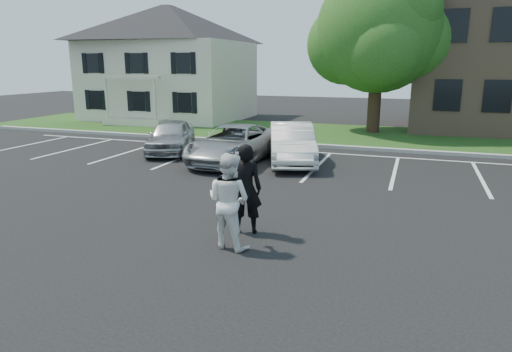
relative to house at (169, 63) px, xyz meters
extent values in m
plane|color=black|center=(13.00, -19.97, -3.83)|extent=(90.00, 90.00, 0.00)
cube|color=gray|center=(13.00, -7.97, -3.75)|extent=(40.00, 0.30, 0.15)
cube|color=#13420E|center=(13.00, -3.97, -3.79)|extent=(44.00, 8.00, 0.08)
cube|color=silver|center=(-1.00, -11.97, -3.82)|extent=(0.12, 5.20, 0.01)
cube|color=silver|center=(1.80, -11.97, -3.82)|extent=(0.12, 5.20, 0.01)
cube|color=silver|center=(4.60, -11.97, -3.82)|extent=(0.12, 5.20, 0.01)
cube|color=silver|center=(7.40, -11.97, -3.82)|extent=(0.12, 5.20, 0.01)
cube|color=silver|center=(10.20, -11.97, -3.82)|extent=(0.12, 5.20, 0.01)
cube|color=silver|center=(13.00, -11.97, -3.82)|extent=(0.12, 5.20, 0.01)
cube|color=silver|center=(15.80, -11.97, -3.82)|extent=(0.12, 5.20, 0.01)
cube|color=silver|center=(18.60, -11.97, -3.82)|extent=(0.12, 5.20, 0.01)
cube|color=silver|center=(14.40, -9.27, -3.82)|extent=(34.00, 0.12, 0.01)
cube|color=beige|center=(0.00, 0.03, -1.23)|extent=(10.00, 8.00, 5.20)
pyramid|color=black|center=(0.00, 0.03, 2.57)|extent=(10.30, 8.24, 2.40)
cube|color=beige|center=(0.00, -4.27, -3.58)|extent=(4.00, 1.60, 0.50)
cylinder|color=beige|center=(-1.70, -4.87, -2.48)|extent=(0.18, 0.18, 2.70)
cylinder|color=beige|center=(1.70, -4.87, -2.48)|extent=(0.18, 0.18, 2.70)
cube|color=beige|center=(0.00, -4.87, -0.83)|extent=(4.20, 0.25, 0.20)
cube|color=black|center=(0.00, -3.99, -2.33)|extent=(0.90, 0.06, 1.20)
cube|color=black|center=(0.00, -3.99, -0.03)|extent=(0.90, 0.06, 1.20)
cube|color=black|center=(-0.65, -3.99, -2.33)|extent=(0.32, 0.05, 1.25)
cube|color=black|center=(0.65, -3.99, -2.33)|extent=(0.32, 0.05, 1.25)
cube|color=black|center=(17.80, -3.00, -1.63)|extent=(1.30, 0.06, 1.60)
cube|color=black|center=(17.80, -3.00, 1.77)|extent=(1.30, 0.06, 1.60)
cube|color=black|center=(20.10, -3.00, -1.63)|extent=(1.30, 0.06, 1.60)
cube|color=black|center=(20.10, -3.00, 1.77)|extent=(1.30, 0.06, 1.60)
cylinder|color=black|center=(14.14, -2.57, -2.23)|extent=(0.70, 0.70, 3.20)
sphere|color=#254F1D|center=(14.14, -2.57, 1.67)|extent=(6.60, 6.60, 6.60)
sphere|color=#254F1D|center=(15.74, -1.87, 1.17)|extent=(4.60, 4.60, 4.60)
sphere|color=#254F1D|center=(12.44, -2.17, 0.97)|extent=(4.40, 4.40, 4.40)
sphere|color=#254F1D|center=(14.54, -4.07, 0.77)|extent=(4.00, 4.00, 4.00)
sphere|color=#254F1D|center=(13.54, -0.97, 1.97)|extent=(4.20, 4.20, 4.20)
sphere|color=#254F1D|center=(15.34, -3.47, 2.57)|extent=(3.80, 3.80, 3.80)
imported|color=black|center=(12.87, -19.35, -2.80)|extent=(0.86, 0.69, 2.06)
imported|color=white|center=(12.85, -20.25, -2.82)|extent=(1.12, 0.95, 2.01)
imported|color=#A0A0A5|center=(6.41, -11.32, -3.12)|extent=(2.91, 4.48, 1.42)
imported|color=#96989C|center=(9.70, -12.24, -3.11)|extent=(2.51, 5.23, 1.44)
imported|color=silver|center=(11.90, -11.68, -3.07)|extent=(3.00, 4.90, 1.53)
camera|label=1|loc=(16.37, -28.57, -0.07)|focal=32.00mm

